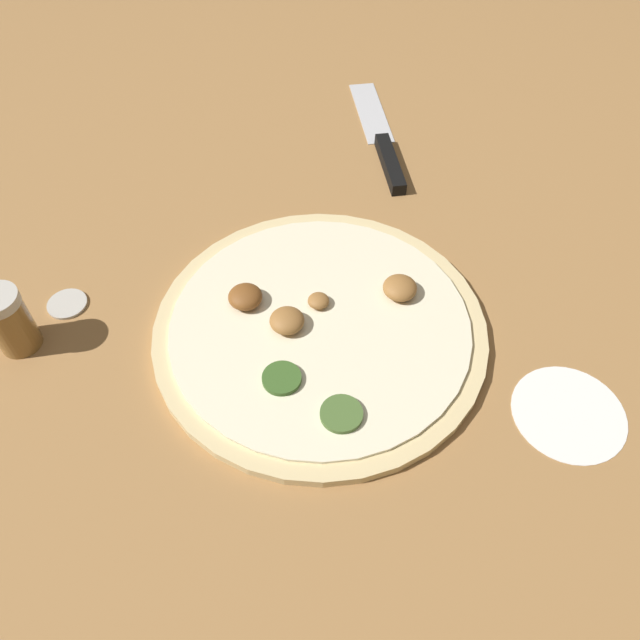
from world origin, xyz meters
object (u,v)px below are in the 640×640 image
Objects in this scene: knife at (384,148)px; pizza at (320,327)px; loose_cap at (67,303)px; spice_jar at (9,321)px.

pizza is at bearing 156.06° from knife.
loose_cap is at bearing 2.72° from pizza.
knife reaches higher than loose_cap.
loose_cap is (0.30, 0.01, -0.00)m from pizza.
pizza reaches higher than loose_cap.
pizza is 0.34m from spice_jar.
spice_jar is at bearing 67.82° from loose_cap.
knife is (-0.03, -0.35, -0.00)m from pizza.
knife is at bearing -130.07° from spice_jar.
spice_jar reaches higher than loose_cap.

